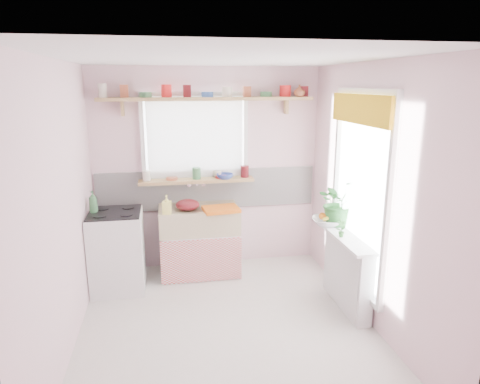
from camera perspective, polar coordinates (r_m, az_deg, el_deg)
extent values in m
plane|color=silver|center=(4.34, -1.71, -17.62)|extent=(3.20, 3.20, 0.00)
plane|color=white|center=(3.69, -2.01, 17.44)|extent=(3.20, 3.20, 0.00)
plane|color=silver|center=(5.38, -4.34, 3.03)|extent=(2.80, 0.00, 2.80)
plane|color=silver|center=(2.36, 3.95, -12.03)|extent=(2.80, 0.00, 2.80)
plane|color=silver|center=(3.90, -22.69, -2.43)|extent=(0.00, 3.20, 3.20)
plane|color=silver|center=(4.26, 17.13, -0.58)|extent=(0.00, 3.20, 3.20)
cube|color=white|center=(5.42, -4.27, 0.41)|extent=(2.74, 0.03, 0.50)
cube|color=#C57F87|center=(5.47, -4.23, -1.64)|extent=(2.74, 0.02, 0.12)
cube|color=white|center=(5.30, -6.04, 7.20)|extent=(1.20, 0.01, 1.00)
cube|color=white|center=(5.23, -5.98, 7.12)|extent=(1.15, 0.02, 0.95)
cube|color=white|center=(4.43, 15.91, 0.07)|extent=(0.01, 1.10, 1.90)
cube|color=gold|center=(4.27, 15.61, 10.61)|extent=(0.03, 1.20, 0.28)
cube|color=white|center=(5.36, -5.41, -7.93)|extent=(0.85, 0.55, 0.55)
cube|color=#DD4141|center=(5.10, -5.14, -9.11)|extent=(0.95, 0.02, 0.53)
cube|color=#C2B08E|center=(5.21, -5.52, -3.61)|extent=(0.95, 0.55, 0.30)
cylinder|color=silver|center=(5.35, -5.85, 1.29)|extent=(0.03, 0.22, 0.03)
cube|color=white|center=(5.08, -16.04, -7.60)|extent=(0.58, 0.58, 0.90)
cube|color=black|center=(4.93, -16.40, -2.69)|extent=(0.56, 0.56, 0.02)
cylinder|color=black|center=(4.82, -18.23, -3.06)|extent=(0.14, 0.14, 0.01)
cylinder|color=black|center=(4.78, -14.91, -2.93)|extent=(0.14, 0.14, 0.01)
cylinder|color=black|center=(5.08, -17.82, -2.13)|extent=(0.14, 0.14, 0.01)
cylinder|color=black|center=(5.05, -14.67, -2.01)|extent=(0.14, 0.14, 0.01)
cube|color=white|center=(4.68, 14.11, -10.43)|extent=(0.15, 0.90, 0.75)
cube|color=white|center=(4.52, 14.05, -6.03)|extent=(0.22, 0.95, 0.03)
cube|color=tan|center=(5.27, -5.80, 1.54)|extent=(1.40, 0.22, 0.04)
cube|color=tan|center=(5.15, -4.37, 12.28)|extent=(2.52, 0.24, 0.04)
cylinder|color=silver|center=(5.16, -17.85, 12.55)|extent=(0.11, 0.11, 0.12)
cylinder|color=#A55133|center=(5.14, -15.18, 12.73)|extent=(0.11, 0.11, 0.12)
cylinder|color=#3F7F4C|center=(5.13, -12.47, 12.55)|extent=(0.11, 0.11, 0.06)
cylinder|color=red|center=(5.12, -9.78, 13.01)|extent=(0.11, 0.11, 0.12)
cylinder|color=#590F14|center=(5.13, -7.08, 13.11)|extent=(0.11, 0.11, 0.12)
cylinder|color=#3359A5|center=(5.15, -4.38, 12.84)|extent=(0.11, 0.11, 0.06)
cylinder|color=silver|center=(5.18, -1.71, 13.21)|extent=(0.11, 0.11, 0.12)
cylinder|color=#A55133|center=(5.22, 0.92, 13.23)|extent=(0.11, 0.11, 0.12)
cylinder|color=#3F7F4C|center=(5.27, 3.50, 12.89)|extent=(0.11, 0.11, 0.06)
cylinder|color=red|center=(5.33, 6.04, 13.17)|extent=(0.11, 0.11, 0.12)
cylinder|color=#590F14|center=(5.40, 8.51, 13.11)|extent=(0.11, 0.11, 0.12)
cylinder|color=silver|center=(5.25, -12.59, 2.10)|extent=(0.11, 0.11, 0.12)
cylinder|color=#A55133|center=(5.24, -9.20, 2.25)|extent=(0.11, 0.11, 0.12)
cylinder|color=#3F7F4C|center=(5.26, -5.81, 2.08)|extent=(0.11, 0.11, 0.06)
cylinder|color=red|center=(5.29, -2.47, 2.53)|extent=(0.11, 0.11, 0.12)
cylinder|color=#590F14|center=(5.34, 0.84, 2.65)|extent=(0.11, 0.11, 0.12)
cube|color=orange|center=(5.00, -2.55, -2.30)|extent=(0.44, 0.35, 0.04)
ellipsoid|color=#580F15|center=(5.05, -7.02, -1.70)|extent=(0.37, 0.37, 0.13)
imported|color=#2D7230|center=(4.81, 12.98, -1.32)|extent=(0.57, 0.53, 0.52)
imported|color=silver|center=(4.83, 11.52, -3.88)|extent=(0.41, 0.41, 0.08)
imported|color=#2E6729|center=(4.47, 13.35, -4.72)|extent=(0.11, 0.08, 0.19)
imported|color=#FBF16F|center=(4.94, -9.74, -1.66)|extent=(0.11, 0.11, 0.22)
imported|color=beige|center=(5.34, -3.06, 2.47)|extent=(0.14, 0.14, 0.09)
imported|color=#3550AC|center=(5.24, -2.03, 2.11)|extent=(0.25, 0.25, 0.06)
imported|color=brown|center=(5.32, 7.93, 13.23)|extent=(0.14, 0.14, 0.14)
imported|color=#3B7745|center=(4.95, -19.00, -1.25)|extent=(0.10, 0.11, 0.24)
sphere|color=orange|center=(4.81, 11.56, -3.20)|extent=(0.08, 0.08, 0.08)
sphere|color=orange|center=(4.86, 12.09, -3.05)|extent=(0.08, 0.08, 0.08)
sphere|color=orange|center=(4.81, 10.91, -3.16)|extent=(0.08, 0.08, 0.08)
cylinder|color=gold|center=(4.77, 12.01, -3.24)|extent=(0.18, 0.04, 0.10)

